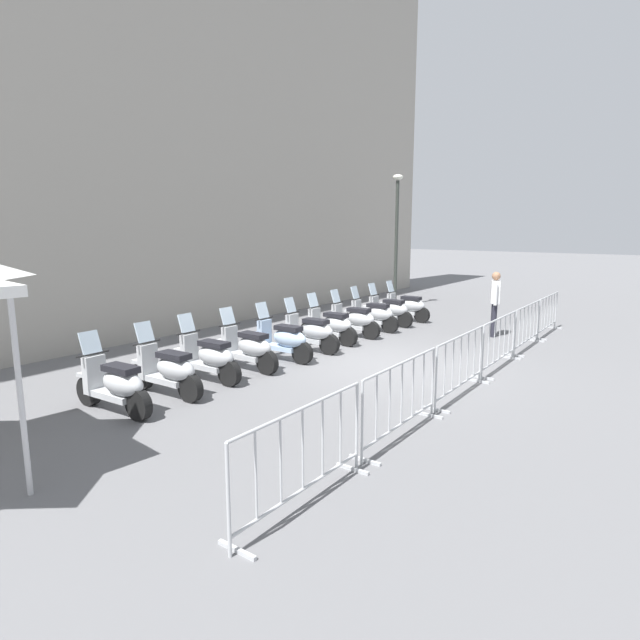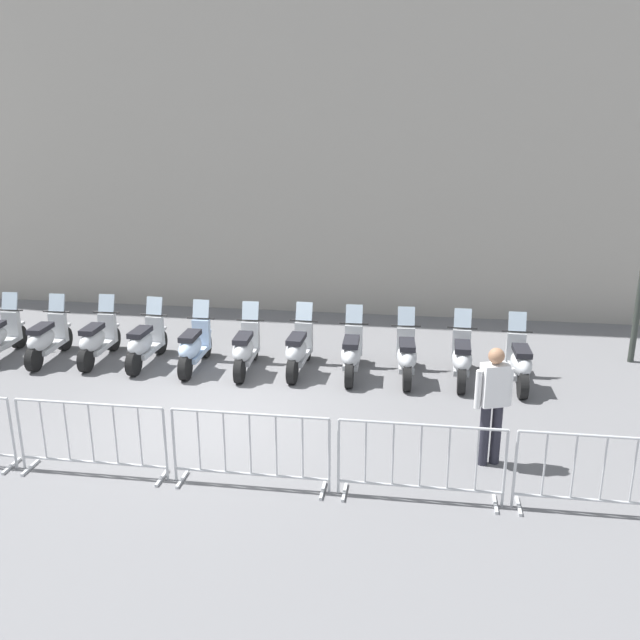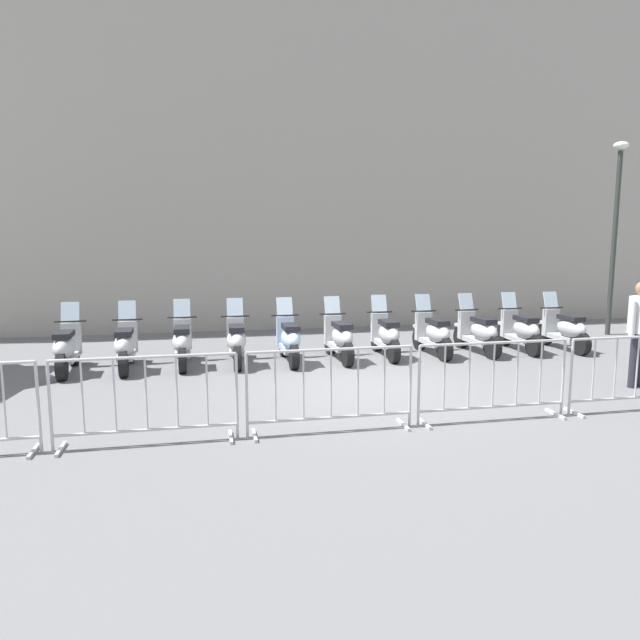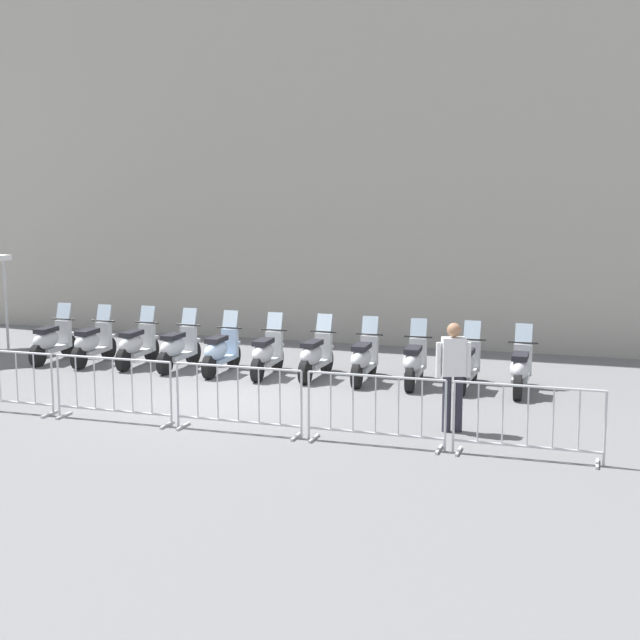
% 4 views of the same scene
% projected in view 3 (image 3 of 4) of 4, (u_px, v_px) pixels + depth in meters
% --- Properties ---
extents(ground_plane, '(120.00, 120.00, 0.00)m').
position_uv_depth(ground_plane, '(369.00, 387.00, 9.18)').
color(ground_plane, slate).
extents(building_facade, '(28.09, 5.76, 14.68)m').
position_uv_depth(building_facade, '(293.00, 58.00, 15.38)').
color(building_facade, '#9E998E').
rests_on(building_facade, ground).
extents(motorcycle_0, '(0.64, 1.72, 1.24)m').
position_uv_depth(motorcycle_0, '(67.00, 349.00, 10.05)').
color(motorcycle_0, black).
rests_on(motorcycle_0, ground).
extents(motorcycle_1, '(0.63, 1.72, 1.24)m').
position_uv_depth(motorcycle_1, '(126.00, 346.00, 10.28)').
color(motorcycle_1, black).
rests_on(motorcycle_1, ground).
extents(motorcycle_2, '(0.62, 1.72, 1.24)m').
position_uv_depth(motorcycle_2, '(183.00, 343.00, 10.59)').
color(motorcycle_2, black).
rests_on(motorcycle_2, ground).
extents(motorcycle_3, '(0.56, 1.73, 1.24)m').
position_uv_depth(motorcycle_3, '(236.00, 342.00, 10.75)').
color(motorcycle_3, black).
rests_on(motorcycle_3, ground).
extents(motorcycle_4, '(0.60, 1.72, 1.24)m').
position_uv_depth(motorcycle_4, '(289.00, 340.00, 10.88)').
color(motorcycle_4, black).
rests_on(motorcycle_4, ground).
extents(motorcycle_5, '(0.64, 1.72, 1.24)m').
position_uv_depth(motorcycle_5, '(340.00, 338.00, 11.10)').
color(motorcycle_5, black).
rests_on(motorcycle_5, ground).
extents(motorcycle_6, '(0.56, 1.73, 1.24)m').
position_uv_depth(motorcycle_6, '(386.00, 336.00, 11.41)').
color(motorcycle_6, black).
rests_on(motorcycle_6, ground).
extents(motorcycle_7, '(0.62, 1.72, 1.24)m').
position_uv_depth(motorcycle_7, '(433.00, 334.00, 11.58)').
color(motorcycle_7, black).
rests_on(motorcycle_7, ground).
extents(motorcycle_8, '(0.66, 1.72, 1.24)m').
position_uv_depth(motorcycle_8, '(479.00, 333.00, 11.79)').
color(motorcycle_8, black).
rests_on(motorcycle_8, ground).
extents(motorcycle_9, '(0.56, 1.73, 1.24)m').
position_uv_depth(motorcycle_9, '(521.00, 331.00, 12.02)').
color(motorcycle_9, black).
rests_on(motorcycle_9, ground).
extents(motorcycle_10, '(0.61, 1.72, 1.24)m').
position_uv_depth(motorcycle_10, '(565.00, 330.00, 12.15)').
color(motorcycle_10, black).
rests_on(motorcycle_10, ground).
extents(barrier_segment_1, '(2.11, 0.67, 1.07)m').
position_uv_depth(barrier_segment_1, '(146.00, 401.00, 6.52)').
color(barrier_segment_1, '#B2B5B7').
rests_on(barrier_segment_1, ground).
extents(barrier_segment_2, '(2.11, 0.67, 1.07)m').
position_uv_depth(barrier_segment_2, '(331.00, 391.00, 6.97)').
color(barrier_segment_2, '#B2B5B7').
rests_on(barrier_segment_2, ground).
extents(barrier_segment_3, '(2.11, 0.67, 1.07)m').
position_uv_depth(barrier_segment_3, '(493.00, 382.00, 7.42)').
color(barrier_segment_3, '#B2B5B7').
rests_on(barrier_segment_3, ground).
extents(barrier_segment_4, '(2.11, 0.67, 1.07)m').
position_uv_depth(barrier_segment_4, '(637.00, 374.00, 7.87)').
color(barrier_segment_4, '#B2B5B7').
rests_on(barrier_segment_4, ground).
extents(street_lamp, '(0.36, 0.36, 4.76)m').
position_uv_depth(street_lamp, '(616.00, 217.00, 13.87)').
color(street_lamp, '#2D332D').
rests_on(street_lamp, ground).
extents(officer_near_row_end, '(0.50, 0.36, 1.73)m').
position_uv_depth(officer_near_row_end, '(640.00, 328.00, 9.05)').
color(officer_near_row_end, '#23232D').
rests_on(officer_near_row_end, ground).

